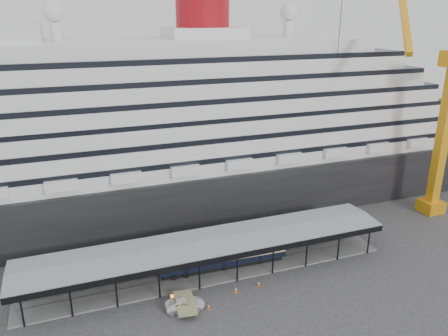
% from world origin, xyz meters
% --- Properties ---
extents(ground, '(200.00, 200.00, 0.00)m').
position_xyz_m(ground, '(0.00, 0.00, 0.00)').
color(ground, '#313133').
rests_on(ground, ground).
extents(cruise_ship, '(130.00, 30.00, 43.90)m').
position_xyz_m(cruise_ship, '(0.05, 32.00, 18.35)').
color(cruise_ship, black).
rests_on(cruise_ship, ground).
extents(platform_canopy, '(56.00, 9.18, 5.30)m').
position_xyz_m(platform_canopy, '(0.00, 5.00, 2.36)').
color(platform_canopy, slate).
rests_on(platform_canopy, ground).
extents(crane_yellow, '(23.83, 18.78, 47.60)m').
position_xyz_m(crane_yellow, '(47.06, 10.54, 19.96)').
color(crane_yellow, orange).
rests_on(crane_yellow, ground).
extents(port_truck, '(5.50, 3.01, 1.46)m').
position_xyz_m(port_truck, '(-6.01, -2.63, 0.73)').
color(port_truck, white).
rests_on(port_truck, ground).
extents(pullman_carriage, '(20.06, 3.44, 19.61)m').
position_xyz_m(pullman_carriage, '(2.11, 5.00, 2.41)').
color(pullman_carriage, black).
rests_on(pullman_carriage, ground).
extents(traffic_cone_left, '(0.43, 0.43, 0.72)m').
position_xyz_m(traffic_cone_left, '(-3.09, -3.77, 0.36)').
color(traffic_cone_left, '#E3560C').
rests_on(traffic_cone_left, ground).
extents(traffic_cone_mid, '(0.51, 0.51, 0.79)m').
position_xyz_m(traffic_cone_mid, '(5.34, -1.37, 0.39)').
color(traffic_cone_mid, '#D54D0B').
rests_on(traffic_cone_mid, ground).
extents(traffic_cone_right, '(0.48, 0.48, 0.81)m').
position_xyz_m(traffic_cone_right, '(1.69, -1.58, 0.40)').
color(traffic_cone_right, orange).
rests_on(traffic_cone_right, ground).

